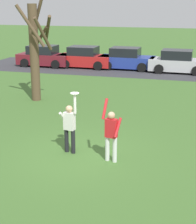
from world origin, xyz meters
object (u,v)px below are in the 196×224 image
(frisbee_disc, at_px, (75,93))
(bare_tree_tall, at_px, (35,48))
(person_defender, at_px, (111,132))
(parked_car_red, at_px, (85,58))
(parked_car_silver, at_px, (178,62))
(person_catcher, at_px, (69,125))
(parked_car_maroon, at_px, (44,57))
(parked_car_blue, at_px, (127,59))

(frisbee_disc, height_order, bare_tree_tall, bare_tree_tall)
(person_defender, relative_size, parked_car_red, 0.49)
(parked_car_silver, bearing_deg, person_defender, -92.63)
(parked_car_red, bearing_deg, person_catcher, -73.40)
(parked_car_maroon, height_order, parked_car_red, same)
(parked_car_blue, bearing_deg, parked_car_maroon, -175.43)
(person_defender, xyz_separation_m, parked_car_silver, (0.99, 16.13, -0.25))
(person_catcher, height_order, frisbee_disc, frisbee_disc)
(parked_car_red, distance_m, parked_car_silver, 7.00)
(person_defender, distance_m, frisbee_disc, 1.72)
(parked_car_blue, distance_m, parked_car_silver, 3.81)
(person_defender, height_order, frisbee_disc, frisbee_disc)
(person_defender, relative_size, parked_car_silver, 0.49)
(person_defender, bearing_deg, person_catcher, -0.00)
(frisbee_disc, bearing_deg, person_defender, -12.06)
(person_defender, relative_size, parked_car_blue, 0.49)
(person_catcher, xyz_separation_m, parked_car_blue, (-1.30, 16.18, -0.25))
(person_catcher, height_order, parked_car_silver, person_catcher)
(parked_car_silver, bearing_deg, person_catcher, -98.08)
(person_defender, xyz_separation_m, bare_tree_tall, (-5.44, 6.40, 1.68))
(person_defender, height_order, parked_car_red, person_defender)
(parked_car_red, relative_size, parked_car_blue, 1.00)
(parked_car_silver, distance_m, bare_tree_tall, 11.82)
(parked_car_red, bearing_deg, frisbee_disc, -72.72)
(person_defender, distance_m, bare_tree_tall, 8.56)
(person_catcher, xyz_separation_m, parked_car_maroon, (-7.73, 15.77, -0.25))
(frisbee_disc, height_order, parked_car_silver, frisbee_disc)
(parked_car_maroon, height_order, parked_car_blue, same)
(person_catcher, height_order, person_defender, person_catcher)
(person_catcher, xyz_separation_m, parked_car_red, (-4.50, 16.01, -0.25))
(person_defender, height_order, parked_car_blue, person_defender)
(person_catcher, relative_size, parked_car_silver, 0.50)
(parked_car_red, relative_size, bare_tree_tall, 0.77)
(parked_car_maroon, bearing_deg, frisbee_disc, -62.41)
(person_defender, bearing_deg, parked_car_red, -57.75)
(parked_car_maroon, bearing_deg, parked_car_silver, 1.10)
(parked_car_blue, bearing_deg, parked_car_red, -176.05)
(parked_car_blue, bearing_deg, parked_car_silver, -4.77)
(person_catcher, height_order, parked_car_red, person_catcher)
(frisbee_disc, bearing_deg, bare_tree_tall, 124.14)
(frisbee_disc, relative_size, bare_tree_tall, 0.05)
(frisbee_disc, height_order, parked_car_blue, frisbee_disc)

